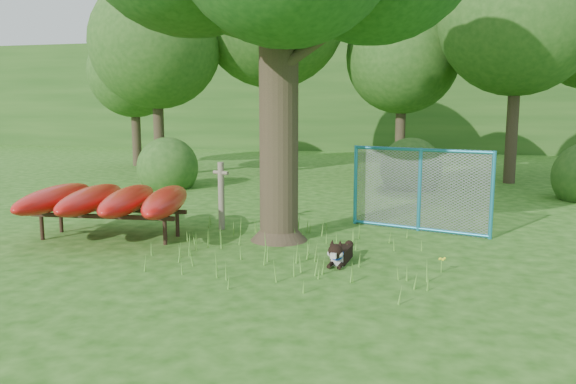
# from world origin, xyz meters

# --- Properties ---
(ground) EXTENTS (80.00, 80.00, 0.00)m
(ground) POSITION_xyz_m (0.00, 0.00, 0.00)
(ground) COLOR #205210
(ground) RESTS_ON ground
(wooden_post) EXTENTS (0.36, 0.20, 1.33)m
(wooden_post) POSITION_xyz_m (-1.47, 2.52, 0.70)
(wooden_post) COLOR #716855
(wooden_post) RESTS_ON ground
(kayak_rack) EXTENTS (3.32, 2.95, 0.94)m
(kayak_rack) POSITION_xyz_m (-3.19, 1.32, 0.72)
(kayak_rack) COLOR black
(kayak_rack) RESTS_ON ground
(husky_dog) EXTENTS (0.30, 0.98, 0.44)m
(husky_dog) POSITION_xyz_m (1.16, 0.64, 0.15)
(husky_dog) COLOR black
(husky_dog) RESTS_ON ground
(fence_section) EXTENTS (2.66, 0.89, 2.69)m
(fence_section) POSITION_xyz_m (2.31, 3.29, 0.81)
(fence_section) COLOR teal
(fence_section) RESTS_ON ground
(wildflower_clump) EXTENTS (0.11, 0.10, 0.23)m
(wildflower_clump) POSITION_xyz_m (2.67, 0.52, 0.18)
(wildflower_clump) COLOR #589731
(wildflower_clump) RESTS_ON ground
(bg_tree_a) EXTENTS (4.40, 4.40, 6.70)m
(bg_tree_a) POSITION_xyz_m (-6.50, 10.00, 4.48)
(bg_tree_a) COLOR #32281B
(bg_tree_a) RESTS_ON ground
(bg_tree_b) EXTENTS (5.20, 5.20, 8.22)m
(bg_tree_b) POSITION_xyz_m (-3.00, 12.00, 5.61)
(bg_tree_b) COLOR #32281B
(bg_tree_b) RESTS_ON ground
(bg_tree_c) EXTENTS (4.00, 4.00, 6.12)m
(bg_tree_c) POSITION_xyz_m (1.50, 13.00, 4.11)
(bg_tree_c) COLOR #32281B
(bg_tree_c) RESTS_ON ground
(bg_tree_d) EXTENTS (4.80, 4.80, 7.50)m
(bg_tree_d) POSITION_xyz_m (5.00, 11.00, 5.08)
(bg_tree_d) COLOR #32281B
(bg_tree_d) RESTS_ON ground
(bg_tree_f) EXTENTS (3.60, 3.60, 5.55)m
(bg_tree_f) POSITION_xyz_m (-9.00, 13.00, 3.73)
(bg_tree_f) COLOR #32281B
(bg_tree_f) RESTS_ON ground
(shrub_left) EXTENTS (1.80, 1.80, 1.80)m
(shrub_left) POSITION_xyz_m (-5.00, 7.50, 0.00)
(shrub_left) COLOR #254E19
(shrub_left) RESTS_ON ground
(shrub_mid) EXTENTS (1.80, 1.80, 1.80)m
(shrub_mid) POSITION_xyz_m (2.00, 9.00, 0.00)
(shrub_mid) COLOR #254E19
(shrub_mid) RESTS_ON ground
(wooded_hillside) EXTENTS (80.00, 12.00, 6.00)m
(wooded_hillside) POSITION_xyz_m (0.00, 28.00, 3.00)
(wooded_hillside) COLOR #254E19
(wooded_hillside) RESTS_ON ground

